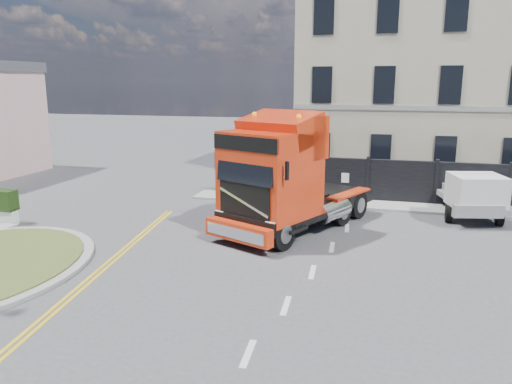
% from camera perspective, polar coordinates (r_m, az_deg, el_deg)
% --- Properties ---
extents(ground, '(120.00, 120.00, 0.00)m').
position_cam_1_polar(ground, '(15.94, -3.94, -7.58)').
color(ground, '#424244').
rests_on(ground, ground).
extents(hoarding_fence, '(18.80, 0.25, 2.00)m').
position_cam_1_polar(hoarding_fence, '(23.60, 18.79, 0.94)').
color(hoarding_fence, black).
rests_on(hoarding_fence, ground).
extents(georgian_building, '(12.30, 10.30, 12.80)m').
position_cam_1_polar(georgian_building, '(30.64, 17.60, 12.54)').
color(georgian_building, '#C0B399').
rests_on(georgian_building, ground).
extents(pavement_far, '(20.00, 1.60, 0.12)m').
position_cam_1_polar(pavement_far, '(22.90, 17.37, -1.72)').
color(pavement_far, gray).
rests_on(pavement_far, ground).
extents(truck, '(5.40, 7.65, 4.31)m').
position_cam_1_polar(truck, '(18.07, 3.01, 1.21)').
color(truck, black).
rests_on(truck, ground).
extents(flatbed_pickup, '(2.90, 5.02, 1.95)m').
position_cam_1_polar(flatbed_pickup, '(21.70, 23.60, -0.30)').
color(flatbed_pickup, gray).
rests_on(flatbed_pickup, ground).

